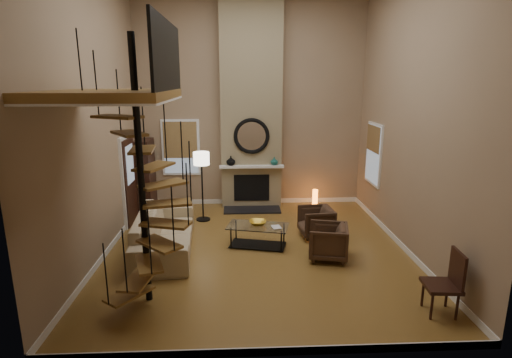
{
  "coord_description": "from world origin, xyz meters",
  "views": [
    {
      "loc": [
        -0.38,
        -7.64,
        3.39
      ],
      "look_at": [
        0.0,
        0.4,
        1.4
      ],
      "focal_mm": 28.36,
      "sensor_mm": 36.0,
      "label": 1
    }
  ],
  "objects_px": {
    "coffee_table": "(258,233)",
    "accent_lamp": "(315,199)",
    "armchair_near": "(319,222)",
    "floor_lamp": "(202,164)",
    "sofa": "(164,231)",
    "side_chair": "(448,281)",
    "hutch": "(145,175)",
    "armchair_far": "(332,242)"
  },
  "relations": [
    {
      "from": "coffee_table",
      "to": "accent_lamp",
      "type": "height_order",
      "value": "accent_lamp"
    },
    {
      "from": "armchair_near",
      "to": "floor_lamp",
      "type": "height_order",
      "value": "floor_lamp"
    },
    {
      "from": "armchair_near",
      "to": "accent_lamp",
      "type": "xyz_separation_m",
      "value": [
        0.31,
        2.07,
        -0.1
      ]
    },
    {
      "from": "sofa",
      "to": "side_chair",
      "type": "bearing_deg",
      "value": -123.32
    },
    {
      "from": "hutch",
      "to": "sofa",
      "type": "distance_m",
      "value": 2.86
    },
    {
      "from": "coffee_table",
      "to": "side_chair",
      "type": "distance_m",
      "value": 3.73
    },
    {
      "from": "accent_lamp",
      "to": "floor_lamp",
      "type": "bearing_deg",
      "value": -164.04
    },
    {
      "from": "armchair_near",
      "to": "floor_lamp",
      "type": "bearing_deg",
      "value": -120.56
    },
    {
      "from": "armchair_near",
      "to": "accent_lamp",
      "type": "bearing_deg",
      "value": 165.87
    },
    {
      "from": "armchair_far",
      "to": "accent_lamp",
      "type": "relative_size",
      "value": 1.44
    },
    {
      "from": "sofa",
      "to": "side_chair",
      "type": "xyz_separation_m",
      "value": [
        4.56,
        -2.55,
        0.13
      ]
    },
    {
      "from": "hutch",
      "to": "coffee_table",
      "type": "xyz_separation_m",
      "value": [
        2.83,
        -2.58,
        -0.67
      ]
    },
    {
      "from": "sofa",
      "to": "accent_lamp",
      "type": "relative_size",
      "value": 5.32
    },
    {
      "from": "hutch",
      "to": "side_chair",
      "type": "xyz_separation_m",
      "value": [
        5.48,
        -5.2,
        -0.42
      ]
    },
    {
      "from": "sofa",
      "to": "coffee_table",
      "type": "relative_size",
      "value": 2.0
    },
    {
      "from": "armchair_near",
      "to": "armchair_far",
      "type": "distance_m",
      "value": 1.13
    },
    {
      "from": "floor_lamp",
      "to": "accent_lamp",
      "type": "height_order",
      "value": "floor_lamp"
    },
    {
      "from": "armchair_far",
      "to": "armchair_near",
      "type": "bearing_deg",
      "value": -166.5
    },
    {
      "from": "sofa",
      "to": "armchair_far",
      "type": "height_order",
      "value": "sofa"
    },
    {
      "from": "side_chair",
      "to": "coffee_table",
      "type": "bearing_deg",
      "value": 135.36
    },
    {
      "from": "side_chair",
      "to": "sofa",
      "type": "bearing_deg",
      "value": 150.76
    },
    {
      "from": "sofa",
      "to": "armchair_far",
      "type": "bearing_deg",
      "value": -104.64
    },
    {
      "from": "armchair_near",
      "to": "side_chair",
      "type": "bearing_deg",
      "value": 17.14
    },
    {
      "from": "accent_lamp",
      "to": "coffee_table",
      "type": "bearing_deg",
      "value": -123.66
    },
    {
      "from": "armchair_near",
      "to": "coffee_table",
      "type": "relative_size",
      "value": 0.52
    },
    {
      "from": "floor_lamp",
      "to": "side_chair",
      "type": "height_order",
      "value": "floor_lamp"
    },
    {
      "from": "armchair_near",
      "to": "side_chair",
      "type": "distance_m",
      "value": 3.33
    },
    {
      "from": "hutch",
      "to": "coffee_table",
      "type": "height_order",
      "value": "hutch"
    },
    {
      "from": "sofa",
      "to": "hutch",
      "type": "bearing_deg",
      "value": 15.15
    },
    {
      "from": "armchair_near",
      "to": "side_chair",
      "type": "xyz_separation_m",
      "value": [
        1.28,
        -3.07,
        0.17
      ]
    },
    {
      "from": "accent_lamp",
      "to": "sofa",
      "type": "bearing_deg",
      "value": -144.17
    },
    {
      "from": "side_chair",
      "to": "accent_lamp",
      "type": "bearing_deg",
      "value": 100.7
    },
    {
      "from": "hutch",
      "to": "side_chair",
      "type": "height_order",
      "value": "hutch"
    },
    {
      "from": "armchair_near",
      "to": "floor_lamp",
      "type": "distance_m",
      "value": 3.1
    },
    {
      "from": "sofa",
      "to": "armchair_near",
      "type": "relative_size",
      "value": 3.81
    },
    {
      "from": "armchair_near",
      "to": "accent_lamp",
      "type": "relative_size",
      "value": 1.4
    },
    {
      "from": "sofa",
      "to": "armchair_far",
      "type": "distance_m",
      "value": 3.35
    },
    {
      "from": "side_chair",
      "to": "armchair_far",
      "type": "bearing_deg",
      "value": 123.1
    },
    {
      "from": "armchair_near",
      "to": "sofa",
      "type": "bearing_deg",
      "value": -86.59
    },
    {
      "from": "coffee_table",
      "to": "sofa",
      "type": "bearing_deg",
      "value": -178.01
    },
    {
      "from": "armchair_near",
      "to": "floor_lamp",
      "type": "xyz_separation_m",
      "value": [
        -2.64,
        1.23,
        1.06
      ]
    },
    {
      "from": "sofa",
      "to": "accent_lamp",
      "type": "bearing_deg",
      "value": -58.25
    }
  ]
}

